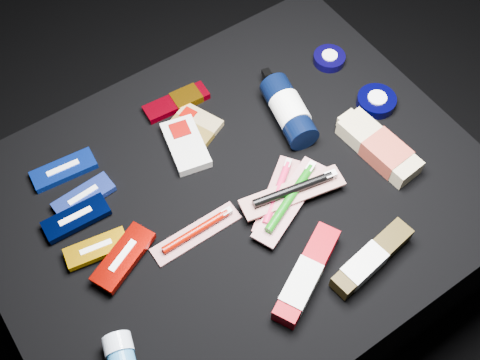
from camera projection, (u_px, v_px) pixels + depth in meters
ground at (237, 271)px, 1.55m from camera, size 3.00×3.00×0.00m
cloth_table at (237, 236)px, 1.38m from camera, size 0.98×0.78×0.40m
luna_bar_0 at (64, 170)px, 1.22m from camera, size 0.13×0.06×0.02m
luna_bar_1 at (84, 197)px, 1.19m from camera, size 0.13×0.05×0.02m
luna_bar_2 at (76, 218)px, 1.16m from camera, size 0.13×0.05×0.02m
luna_bar_3 at (97, 249)px, 1.12m from camera, size 0.12×0.06×0.02m
luna_bar_4 at (123, 257)px, 1.11m from camera, size 0.15×0.10×0.02m
clif_bar_0 at (187, 133)px, 1.27m from camera, size 0.09×0.11×0.02m
clif_bar_1 at (185, 143)px, 1.26m from camera, size 0.10×0.14×0.02m
clif_bar_2 at (197, 121)px, 1.29m from camera, size 0.09×0.11×0.02m
power_bar at (180, 101)px, 1.32m from camera, size 0.15×0.06×0.02m
lotion_bottle at (289, 111)px, 1.27m from camera, size 0.10×0.21×0.07m
cream_tin_upper at (329, 58)px, 1.38m from camera, size 0.07×0.07×0.02m
cream_tin_lower at (376, 101)px, 1.31m from camera, size 0.08×0.08×0.03m
bodywash_bottle at (380, 148)px, 1.24m from camera, size 0.08×0.20×0.04m
toothbrush_pack_0 at (197, 232)px, 1.15m from camera, size 0.18×0.04×0.02m
toothbrush_pack_1 at (277, 193)px, 1.19m from camera, size 0.17×0.14×0.02m
toothbrush_pack_2 at (291, 198)px, 1.17m from camera, size 0.22×0.13×0.02m
toothbrush_pack_3 at (294, 191)px, 1.17m from camera, size 0.22×0.09×0.02m
toothpaste_carton_red at (305, 278)px, 1.09m from camera, size 0.20×0.13×0.04m
toothpaste_carton_green at (369, 261)px, 1.10m from camera, size 0.19×0.07×0.04m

